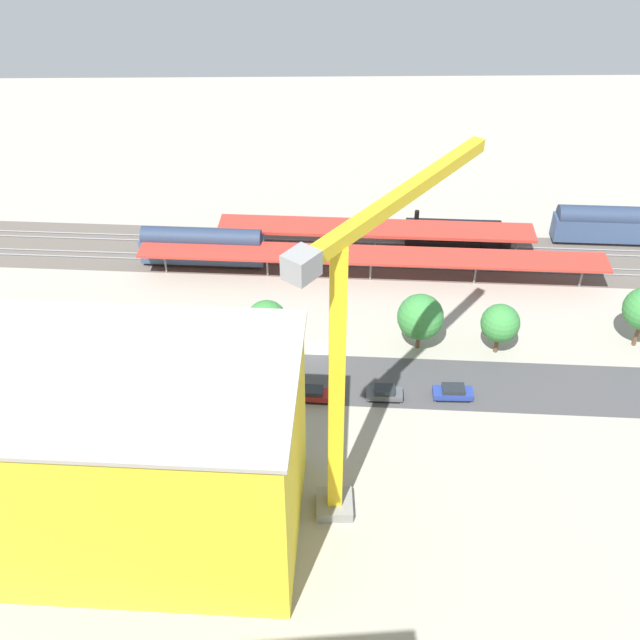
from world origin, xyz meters
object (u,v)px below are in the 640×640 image
object	(u,v)px
platform_canopy_far	(376,228)
locomotive	(457,232)
traffic_light	(109,379)
parked_car_4	(171,392)
construction_building	(104,455)
platform_canopy_near	(371,256)
parked_car_1	(384,394)
street_tree_1	(420,317)
parked_car_2	(312,394)
passenger_coach	(611,224)
box_truck_0	(121,405)
parked_car_0	(453,393)
parked_car_3	(246,396)
freight_coach_far	(202,246)
street_tree_3	(267,320)
tower_crane	(353,347)
street_tree_2	(500,323)

from	to	relation	value
platform_canopy_far	locomotive	xyz separation A→B (m)	(-12.80, -2.72, -2.38)
traffic_light	parked_car_4	bearing A→B (deg)	-166.35
construction_building	platform_canopy_far	bearing A→B (deg)	-115.93
platform_canopy_near	parked_car_4	world-z (taller)	platform_canopy_near
locomotive	parked_car_1	bearing A→B (deg)	67.93
platform_canopy_near	street_tree_1	world-z (taller)	street_tree_1
parked_car_2	parked_car_4	bearing A→B (deg)	-2.06
passenger_coach	box_truck_0	bearing A→B (deg)	28.81
street_tree_1	traffic_light	distance (m)	37.77
passenger_coach	box_truck_0	xyz separation A→B (m)	(67.20, 36.96, -1.39)
passenger_coach	parked_car_2	xyz separation A→B (m)	(45.61, 34.37, -2.43)
street_tree_1	platform_canopy_far	bearing A→B (deg)	-80.11
street_tree_1	construction_building	bearing A→B (deg)	39.41
platform_canopy_far	street_tree_1	world-z (taller)	street_tree_1
parked_car_1	box_truck_0	bearing A→B (deg)	4.96
platform_canopy_far	parked_car_0	size ratio (longest dim) A/B	9.86
parked_car_0	street_tree_1	xyz separation A→B (m)	(2.99, -9.33, 4.07)
parked_car_4	construction_building	world-z (taller)	construction_building
platform_canopy_far	construction_building	distance (m)	56.95
parked_car_1	street_tree_1	size ratio (longest dim) A/B	0.56
parked_car_3	platform_canopy_near	bearing A→B (deg)	-123.14
parked_car_3	parked_car_4	world-z (taller)	parked_car_3
platform_canopy_far	freight_coach_far	xyz separation A→B (m)	(25.31, 2.49, -1.17)
parked_car_1	parked_car_2	world-z (taller)	parked_car_1
parked_car_2	box_truck_0	world-z (taller)	box_truck_0
box_truck_0	parked_car_3	bearing A→B (deg)	-170.04
box_truck_0	street_tree_3	xyz separation A→B (m)	(-16.09, -12.05, 2.66)
parked_car_2	parked_car_3	bearing A→B (deg)	1.14
freight_coach_far	traffic_light	xyz separation A→B (m)	(7.14, 30.10, 1.16)
parked_car_1	tower_crane	size ratio (longest dim) A/B	0.13
passenger_coach	parked_car_1	size ratio (longest dim) A/B	3.99
box_truck_0	street_tree_3	world-z (taller)	street_tree_3
street_tree_1	street_tree_2	size ratio (longest dim) A/B	1.12
platform_canopy_far	parked_car_0	xyz separation A→B (m)	(-6.88, 31.62, -3.55)
parked_car_1	traffic_light	xyz separation A→B (m)	(31.32, 0.95, 3.55)
parked_car_0	street_tree_1	world-z (taller)	street_tree_1
tower_crane	freight_coach_far	bearing A→B (deg)	-65.94
parked_car_1	box_truck_0	world-z (taller)	box_truck_0
parked_car_3	street_tree_3	world-z (taller)	street_tree_3
platform_canopy_far	street_tree_1	distance (m)	22.63
parked_car_2	passenger_coach	bearing A→B (deg)	-143.00
freight_coach_far	tower_crane	bearing A→B (deg)	114.06
parked_car_0	parked_car_3	xyz separation A→B (m)	(24.19, 0.18, 0.05)
platform_canopy_far	box_truck_0	xyz separation A→B (m)	(31.20, 34.24, -2.53)
freight_coach_far	parked_car_4	distance (m)	28.68
parked_car_4	street_tree_2	xyz separation A→B (m)	(-39.76, -7.77, 3.74)
freight_coach_far	street_tree_2	world-z (taller)	street_tree_2
street_tree_3	parked_car_3	bearing A→B (deg)	77.09
tower_crane	traffic_light	distance (m)	33.28
passenger_coach	construction_building	size ratio (longest dim) A/B	0.49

